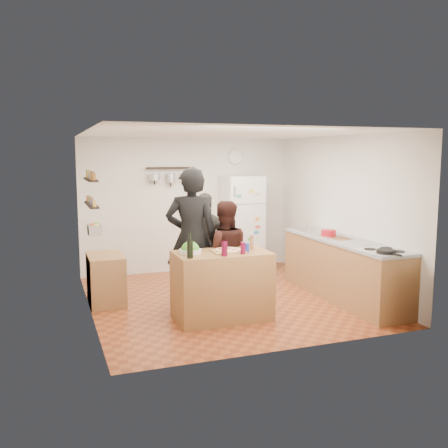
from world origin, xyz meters
name	(u,v)px	position (x,y,z in m)	size (l,w,h in m)	color
room_shell	(218,215)	(0.00, 0.39, 1.25)	(4.20, 4.20, 4.20)	brown
prep_island	(222,286)	(-0.36, -0.82, 0.46)	(1.25, 0.72, 0.91)	brown
pizza_board	(228,251)	(-0.28, -0.84, 0.92)	(0.42, 0.34, 0.02)	olive
pizza	(228,250)	(-0.28, -0.84, 0.94)	(0.34, 0.34, 0.02)	beige
salad_bowl	(190,251)	(-0.78, -0.77, 0.94)	(0.29, 0.29, 0.06)	silver
wine_bottle	(190,249)	(-0.86, -1.04, 1.03)	(0.08, 0.08, 0.23)	black
wine_glass_near	(224,249)	(-0.41, -1.06, 1.00)	(0.08, 0.08, 0.19)	#4F061E
wine_glass_far	(243,248)	(-0.14, -1.02, 0.99)	(0.06, 0.06, 0.15)	#5C0723
pepper_mill	(252,243)	(0.09, -0.77, 0.99)	(0.05, 0.05, 0.17)	brown
salt_canister	(246,248)	(-0.06, -0.94, 0.97)	(0.08, 0.08, 0.12)	navy
person_left	(192,239)	(-0.60, -0.22, 1.01)	(0.74, 0.48, 2.02)	black
person_center	(224,255)	(-0.16, -0.34, 0.77)	(0.75, 0.59, 1.55)	black
person_back	(206,245)	(-0.23, 0.28, 0.81)	(0.95, 0.39, 1.62)	#2A2725
counter_run	(343,270)	(1.70, -0.55, 0.45)	(0.63, 2.63, 0.90)	#9E7042
stove_top	(384,251)	(1.70, -1.50, 0.91)	(0.60, 0.62, 0.02)	white
skillet	(386,252)	(1.60, -1.67, 0.94)	(0.25, 0.25, 0.05)	black
sink	(315,232)	(1.70, 0.30, 0.92)	(0.50, 0.80, 0.03)	silver
cutting_board	(340,239)	(1.70, -0.44, 0.91)	(0.30, 0.40, 0.02)	brown
red_bowl	(329,233)	(1.65, -0.19, 0.97)	(0.23, 0.23, 0.10)	#AB131E
fridge	(241,223)	(0.95, 1.75, 0.90)	(0.70, 0.68, 1.80)	white
wall_clock	(235,157)	(0.95, 2.08, 2.15)	(0.30, 0.30, 0.03)	silver
spice_shelf_lower	(91,205)	(-1.93, 0.20, 1.50)	(0.12, 1.00, 0.03)	black
spice_shelf_upper	(90,180)	(-1.93, 0.20, 1.85)	(0.12, 1.00, 0.03)	black
produce_basket	(94,229)	(-1.90, 0.20, 1.15)	(0.18, 0.35, 0.14)	silver
side_table	(106,279)	(-1.74, 0.43, 0.36)	(0.50, 0.80, 0.73)	#A17243
pot_rack	(171,168)	(-0.35, 2.00, 1.95)	(0.90, 0.04, 0.04)	black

